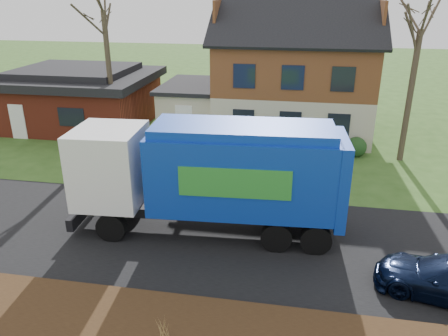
# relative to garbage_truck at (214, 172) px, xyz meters

# --- Properties ---
(ground) EXTENTS (120.00, 120.00, 0.00)m
(ground) POSITION_rel_garbage_truck_xyz_m (0.37, -0.58, -2.38)
(ground) COLOR #2E4F1A
(ground) RESTS_ON ground
(road) EXTENTS (80.00, 7.00, 0.02)m
(road) POSITION_rel_garbage_truck_xyz_m (0.37, -0.58, -2.37)
(road) COLOR black
(road) RESTS_ON ground
(main_house) EXTENTS (12.95, 8.95, 9.26)m
(main_house) POSITION_rel_garbage_truck_xyz_m (1.86, 13.33, 1.65)
(main_house) COLOR beige
(main_house) RESTS_ON ground
(ranch_house) EXTENTS (9.80, 8.20, 3.70)m
(ranch_house) POSITION_rel_garbage_truck_xyz_m (-11.63, 12.42, -0.56)
(ranch_house) COLOR maroon
(ranch_house) RESTS_ON ground
(garbage_truck) EXTENTS (9.75, 3.12, 4.12)m
(garbage_truck) POSITION_rel_garbage_truck_xyz_m (0.00, 0.00, 0.00)
(garbage_truck) COLOR black
(garbage_truck) RESTS_ON ground
(silver_sedan) EXTENTS (4.76, 2.52, 1.49)m
(silver_sedan) POSITION_rel_garbage_truck_xyz_m (-4.17, 4.14, -1.63)
(silver_sedan) COLOR #B0B1B8
(silver_sedan) RESTS_ON ground
(tree_front_east) EXTENTS (3.40, 3.40, 9.44)m
(tree_front_east) POSITION_rel_garbage_truck_xyz_m (8.22, 8.93, 5.30)
(tree_front_east) COLOR #47392A
(tree_front_east) RESTS_ON ground
(grass_clump_mid) EXTENTS (0.31, 0.26, 0.87)m
(grass_clump_mid) POSITION_rel_garbage_truck_xyz_m (-0.02, -6.06, -1.64)
(grass_clump_mid) COLOR olive
(grass_clump_mid) RESTS_ON mulch_verge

